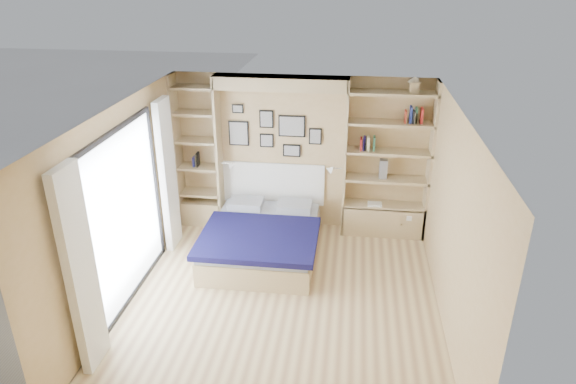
# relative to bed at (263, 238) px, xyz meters

# --- Properties ---
(ground) EXTENTS (4.50, 4.50, 0.00)m
(ground) POSITION_rel_bed_xyz_m (0.45, -1.18, -0.27)
(ground) COLOR beige
(ground) RESTS_ON ground
(room_shell) EXTENTS (4.50, 4.50, 4.50)m
(room_shell) POSITION_rel_bed_xyz_m (0.06, 0.34, 0.81)
(room_shell) COLOR tan
(room_shell) RESTS_ON ground
(bed) EXTENTS (1.66, 2.09, 1.07)m
(bed) POSITION_rel_bed_xyz_m (0.00, 0.00, 0.00)
(bed) COLOR tan
(bed) RESTS_ON ground
(photo_gallery) EXTENTS (1.48, 0.02, 0.82)m
(photo_gallery) POSITION_rel_bed_xyz_m (-0.00, 1.04, 1.33)
(photo_gallery) COLOR black
(photo_gallery) RESTS_ON ground
(reading_lamps) EXTENTS (1.92, 0.12, 0.15)m
(reading_lamps) POSITION_rel_bed_xyz_m (0.15, 0.82, 0.83)
(reading_lamps) COLOR silver
(reading_lamps) RESTS_ON ground
(shelf_decor) EXTENTS (3.52, 0.23, 2.03)m
(shelf_decor) POSITION_rel_bed_xyz_m (1.52, 0.89, 1.42)
(shelf_decor) COLOR #A51E1E
(shelf_decor) RESTS_ON ground
(deck) EXTENTS (3.20, 4.00, 0.05)m
(deck) POSITION_rel_bed_xyz_m (-3.15, -1.18, -0.27)
(deck) COLOR #695E4E
(deck) RESTS_ON ground
(deck_chair) EXTENTS (0.79, 1.01, 0.89)m
(deck_chair) POSITION_rel_bed_xyz_m (-2.31, -0.82, 0.16)
(deck_chair) COLOR tan
(deck_chair) RESTS_ON ground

